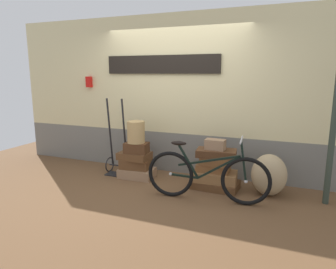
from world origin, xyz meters
TOP-DOWN VIEW (x-y plane):
  - ground at (0.00, 0.00)m, footprint 8.47×5.20m
  - station_building at (0.01, 0.85)m, footprint 6.47×0.74m
  - suitcase_0 at (-0.50, 0.24)m, footprint 0.60×0.42m
  - suitcase_1 at (-0.52, 0.26)m, footprint 0.53×0.39m
  - suitcase_2 at (-0.54, 0.24)m, footprint 0.53×0.37m
  - suitcase_3 at (-0.49, 0.23)m, footprint 0.41×0.30m
  - suitcase_4 at (0.86, 0.24)m, footprint 0.73×0.46m
  - suitcase_5 at (0.85, 0.24)m, footprint 0.69×0.45m
  - suitcase_6 at (0.82, 0.26)m, footprint 0.50×0.32m
  - suitcase_7 at (0.87, 0.22)m, footprint 0.47×0.29m
  - suitcase_8 at (0.87, 0.23)m, footprint 0.62×0.39m
  - suitcase_9 at (0.85, 0.22)m, footprint 0.30×0.19m
  - wicker_basket at (-0.49, 0.23)m, footprint 0.29×0.29m
  - luggage_trolley at (-0.92, 0.31)m, footprint 0.37×0.35m
  - burlap_sack at (1.64, 0.27)m, footprint 0.50×0.43m
  - bicycle at (0.85, -0.26)m, footprint 1.71×0.46m

SIDE VIEW (x-z plane):
  - ground at x=0.00m, z-range -0.06..0.00m
  - suitcase_4 at x=0.86m, z-range 0.00..0.12m
  - suitcase_0 at x=-0.50m, z-range 0.00..0.16m
  - suitcase_5 at x=0.85m, z-range 0.12..0.27m
  - suitcase_1 at x=-0.52m, z-range 0.16..0.31m
  - burlap_sack at x=1.64m, z-range 0.00..0.61m
  - suitcase_6 at x=0.82m, z-range 0.27..0.38m
  - luggage_trolley at x=-0.92m, z-range -0.34..0.99m
  - bicycle at x=0.85m, z-range -0.10..0.81m
  - suitcase_2 at x=-0.54m, z-range 0.31..0.43m
  - suitcase_7 at x=0.87m, z-range 0.38..0.51m
  - suitcase_3 at x=-0.49m, z-range 0.43..0.61m
  - suitcase_8 at x=0.87m, z-range 0.51..0.62m
  - suitcase_9 at x=0.85m, z-range 0.62..0.78m
  - wicker_basket at x=-0.49m, z-range 0.61..0.97m
  - station_building at x=0.01m, z-range 0.00..2.73m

